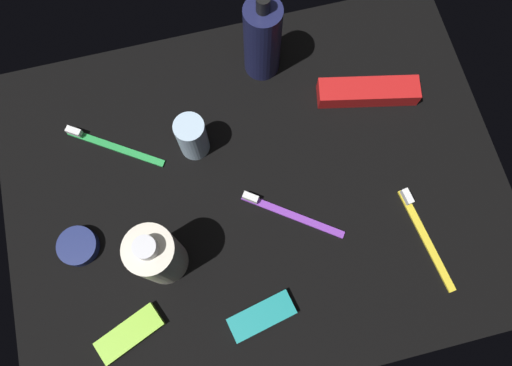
# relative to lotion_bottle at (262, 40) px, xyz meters

# --- Properties ---
(ground_plane) EXTENTS (0.84, 0.64, 0.01)m
(ground_plane) POSITION_rel_lotion_bottle_xyz_m (-0.07, -0.22, -0.09)
(ground_plane) COLOR black
(lotion_bottle) EXTENTS (0.06, 0.06, 0.19)m
(lotion_bottle) POSITION_rel_lotion_bottle_xyz_m (0.00, 0.00, 0.00)
(lotion_bottle) COLOR #1B1E47
(lotion_bottle) RESTS_ON ground_plane
(bodywash_bottle) EXTENTS (0.07, 0.07, 0.16)m
(bodywash_bottle) POSITION_rel_lotion_bottle_xyz_m (-0.24, -0.31, -0.01)
(bodywash_bottle) COLOR silver
(bodywash_bottle) RESTS_ON ground_plane
(deodorant_stick) EXTENTS (0.05, 0.05, 0.09)m
(deodorant_stick) POSITION_rel_lotion_bottle_xyz_m (-0.15, -0.13, -0.04)
(deodorant_stick) COLOR silver
(deodorant_stick) RESTS_ON ground_plane
(toothbrush_yellow) EXTENTS (0.04, 0.18, 0.02)m
(toothbrush_yellow) POSITION_rel_lotion_bottle_xyz_m (0.18, -0.37, -0.08)
(toothbrush_yellow) COLOR yellow
(toothbrush_yellow) RESTS_ON ground_plane
(toothbrush_purple) EXTENTS (0.15, 0.11, 0.02)m
(toothbrush_purple) POSITION_rel_lotion_bottle_xyz_m (-0.03, -0.28, -0.08)
(toothbrush_purple) COLOR purple
(toothbrush_purple) RESTS_ON ground_plane
(toothbrush_green) EXTENTS (0.16, 0.11, 0.02)m
(toothbrush_green) POSITION_rel_lotion_bottle_xyz_m (-0.29, -0.09, -0.08)
(toothbrush_green) COLOR green
(toothbrush_green) RESTS_ON ground_plane
(toothpaste_box_red) EXTENTS (0.18, 0.08, 0.03)m
(toothpaste_box_red) POSITION_rel_lotion_bottle_xyz_m (0.17, -0.10, -0.07)
(toothpaste_box_red) COLOR red
(toothpaste_box_red) RESTS_ON ground_plane
(snack_bar_lime) EXTENTS (0.11, 0.08, 0.01)m
(snack_bar_lime) POSITION_rel_lotion_bottle_xyz_m (-0.31, -0.41, -0.08)
(snack_bar_lime) COLOR #8CD133
(snack_bar_lime) RESTS_ON ground_plane
(snack_bar_teal) EXTENTS (0.11, 0.06, 0.01)m
(snack_bar_teal) POSITION_rel_lotion_bottle_xyz_m (-0.11, -0.43, -0.08)
(snack_bar_teal) COLOR teal
(snack_bar_teal) RESTS_ON ground_plane
(cream_tin_left) EXTENTS (0.06, 0.06, 0.02)m
(cream_tin_left) POSITION_rel_lotion_bottle_xyz_m (-0.37, -0.25, -0.07)
(cream_tin_left) COLOR navy
(cream_tin_left) RESTS_ON ground_plane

